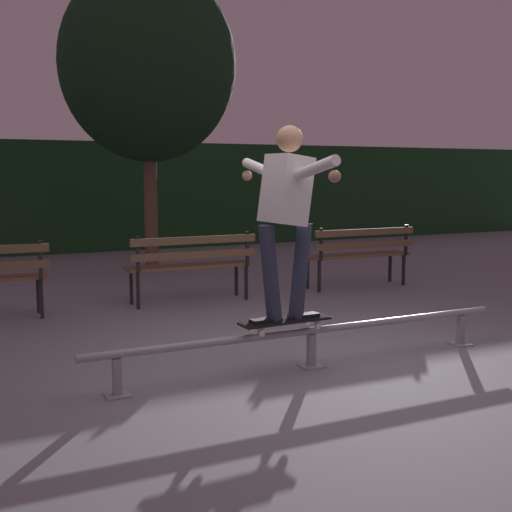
{
  "coord_description": "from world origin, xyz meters",
  "views": [
    {
      "loc": [
        -2.72,
        -4.59,
        1.61
      ],
      "look_at": [
        -0.12,
        0.76,
        0.85
      ],
      "focal_mm": 45.66,
      "sensor_mm": 36.0,
      "label": 1
    }
  ],
  "objects": [
    {
      "name": "hedge_backdrop",
      "position": [
        0.0,
        9.31,
        1.13
      ],
      "size": [
        24.0,
        1.2,
        2.25
      ],
      "primitive_type": "cube",
      "color": "#193D1E",
      "rests_on": "ground"
    },
    {
      "name": "park_bench_right_center",
      "position": [
        2.55,
        2.93,
        0.54
      ],
      "size": [
        1.61,
        0.43,
        0.88
      ],
      "color": "black",
      "rests_on": "ground"
    },
    {
      "name": "skateboard",
      "position": [
        -0.25,
        -0.04,
        0.41
      ],
      "size": [
        0.79,
        0.24,
        0.09
      ],
      "color": "black",
      "rests_on": "grind_rail"
    },
    {
      "name": "tree_behind_benches",
      "position": [
        0.4,
        5.82,
        3.33
      ],
      "size": [
        2.82,
        2.82,
        4.9
      ],
      "color": "brown",
      "rests_on": "ground"
    },
    {
      "name": "grind_rail",
      "position": [
        0.0,
        -0.04,
        0.26
      ],
      "size": [
        3.84,
        0.18,
        0.34
      ],
      "color": "gray",
      "rests_on": "ground"
    },
    {
      "name": "ground_plane",
      "position": [
        0.0,
        0.0,
        0.0
      ],
      "size": [
        90.0,
        90.0,
        0.0
      ],
      "primitive_type": "plane",
      "color": "slate"
    },
    {
      "name": "skateboarder",
      "position": [
        -0.25,
        -0.04,
        1.35
      ],
      "size": [
        0.62,
        1.41,
        1.56
      ],
      "color": "black",
      "rests_on": "skateboard"
    },
    {
      "name": "park_bench_left_center",
      "position": [
        0.04,
        2.93,
        0.54
      ],
      "size": [
        1.61,
        0.43,
        0.88
      ],
      "color": "black",
      "rests_on": "ground"
    }
  ]
}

